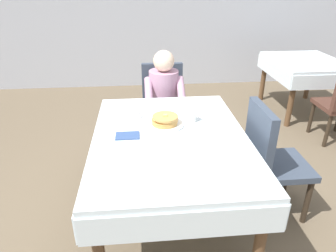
{
  "coord_description": "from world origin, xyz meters",
  "views": [
    {
      "loc": [
        -0.2,
        -1.93,
        1.77
      ],
      "look_at": [
        -0.01,
        0.05,
        0.79
      ],
      "focal_mm": 32.76,
      "sensor_mm": 36.0,
      "label": 1
    }
  ],
  "objects_px": {
    "plate_breakfast": "(165,124)",
    "background_table_far": "(305,69)",
    "spoon_near_edge": "(177,148)",
    "diner_person": "(164,95)",
    "cup_coffee": "(192,116)",
    "chair_right_side": "(269,155)",
    "syrup_pitcher": "(138,113)",
    "dining_table_main": "(170,146)",
    "breakfast_stack": "(165,120)",
    "chair_diner": "(163,102)",
    "fork_left_of_plate": "(140,127)",
    "knife_right_of_plate": "(190,125)"
  },
  "relations": [
    {
      "from": "diner_person",
      "to": "plate_breakfast",
      "type": "distance_m",
      "value": 0.86
    },
    {
      "from": "breakfast_stack",
      "to": "cup_coffee",
      "type": "relative_size",
      "value": 1.83
    },
    {
      "from": "diner_person",
      "to": "cup_coffee",
      "type": "distance_m",
      "value": 0.82
    },
    {
      "from": "background_table_far",
      "to": "breakfast_stack",
      "type": "bearing_deg",
      "value": -138.89
    },
    {
      "from": "chair_diner",
      "to": "diner_person",
      "type": "distance_m",
      "value": 0.21
    },
    {
      "from": "chair_right_side",
      "to": "spoon_near_edge",
      "type": "distance_m",
      "value": 0.79
    },
    {
      "from": "cup_coffee",
      "to": "syrup_pitcher",
      "type": "xyz_separation_m",
      "value": [
        -0.42,
        0.11,
        -0.01
      ]
    },
    {
      "from": "chair_diner",
      "to": "breakfast_stack",
      "type": "distance_m",
      "value": 1.04
    },
    {
      "from": "chair_right_side",
      "to": "fork_left_of_plate",
      "type": "relative_size",
      "value": 5.17
    },
    {
      "from": "chair_right_side",
      "to": "syrup_pitcher",
      "type": "height_order",
      "value": "chair_right_side"
    },
    {
      "from": "diner_person",
      "to": "breakfast_stack",
      "type": "relative_size",
      "value": 5.4
    },
    {
      "from": "dining_table_main",
      "to": "breakfast_stack",
      "type": "bearing_deg",
      "value": 97.4
    },
    {
      "from": "diner_person",
      "to": "breakfast_stack",
      "type": "distance_m",
      "value": 0.86
    },
    {
      "from": "cup_coffee",
      "to": "spoon_near_edge",
      "type": "relative_size",
      "value": 0.75
    },
    {
      "from": "spoon_near_edge",
      "to": "background_table_far",
      "type": "bearing_deg",
      "value": 60.83
    },
    {
      "from": "diner_person",
      "to": "fork_left_of_plate",
      "type": "distance_m",
      "value": 0.91
    },
    {
      "from": "fork_left_of_plate",
      "to": "spoon_near_edge",
      "type": "height_order",
      "value": "same"
    },
    {
      "from": "knife_right_of_plate",
      "to": "fork_left_of_plate",
      "type": "bearing_deg",
      "value": 88.44
    },
    {
      "from": "cup_coffee",
      "to": "chair_diner",
      "type": "bearing_deg",
      "value": 99.18
    },
    {
      "from": "spoon_near_edge",
      "to": "diner_person",
      "type": "bearing_deg",
      "value": 103.43
    },
    {
      "from": "cup_coffee",
      "to": "background_table_far",
      "type": "distance_m",
      "value": 2.56
    },
    {
      "from": "chair_right_side",
      "to": "knife_right_of_plate",
      "type": "bearing_deg",
      "value": -103.13
    },
    {
      "from": "dining_table_main",
      "to": "fork_left_of_plate",
      "type": "relative_size",
      "value": 8.47
    },
    {
      "from": "chair_diner",
      "to": "plate_breakfast",
      "type": "xyz_separation_m",
      "value": [
        -0.06,
        -1.01,
        0.22
      ]
    },
    {
      "from": "breakfast_stack",
      "to": "syrup_pitcher",
      "type": "relative_size",
      "value": 2.59
    },
    {
      "from": "dining_table_main",
      "to": "background_table_far",
      "type": "distance_m",
      "value": 2.85
    },
    {
      "from": "chair_diner",
      "to": "chair_right_side",
      "type": "relative_size",
      "value": 1.0
    },
    {
      "from": "chair_right_side",
      "to": "plate_breakfast",
      "type": "relative_size",
      "value": 3.32
    },
    {
      "from": "plate_breakfast",
      "to": "cup_coffee",
      "type": "xyz_separation_m",
      "value": [
        0.21,
        0.06,
        0.03
      ]
    },
    {
      "from": "syrup_pitcher",
      "to": "spoon_near_edge",
      "type": "xyz_separation_m",
      "value": [
        0.26,
        -0.51,
        -0.04
      ]
    },
    {
      "from": "background_table_far",
      "to": "diner_person",
      "type": "bearing_deg",
      "value": -154.54
    },
    {
      "from": "dining_table_main",
      "to": "diner_person",
      "type": "bearing_deg",
      "value": 87.71
    },
    {
      "from": "cup_coffee",
      "to": "plate_breakfast",
      "type": "bearing_deg",
      "value": -164.22
    },
    {
      "from": "breakfast_stack",
      "to": "cup_coffee",
      "type": "distance_m",
      "value": 0.22
    },
    {
      "from": "plate_breakfast",
      "to": "breakfast_stack",
      "type": "height_order",
      "value": "breakfast_stack"
    },
    {
      "from": "dining_table_main",
      "to": "knife_right_of_plate",
      "type": "relative_size",
      "value": 7.62
    },
    {
      "from": "plate_breakfast",
      "to": "background_table_far",
      "type": "height_order",
      "value": "plate_breakfast"
    },
    {
      "from": "chair_right_side",
      "to": "breakfast_stack",
      "type": "xyz_separation_m",
      "value": [
        -0.79,
        0.16,
        0.26
      ]
    },
    {
      "from": "cup_coffee",
      "to": "fork_left_of_plate",
      "type": "relative_size",
      "value": 0.63
    },
    {
      "from": "breakfast_stack",
      "to": "knife_right_of_plate",
      "type": "distance_m",
      "value": 0.2
    },
    {
      "from": "breakfast_stack",
      "to": "background_table_far",
      "type": "xyz_separation_m",
      "value": [
        2.08,
        1.81,
        -0.16
      ]
    },
    {
      "from": "chair_right_side",
      "to": "spoon_near_edge",
      "type": "relative_size",
      "value": 6.2
    },
    {
      "from": "diner_person",
      "to": "cup_coffee",
      "type": "relative_size",
      "value": 9.91
    },
    {
      "from": "chair_right_side",
      "to": "fork_left_of_plate",
      "type": "bearing_deg",
      "value": -98.13
    },
    {
      "from": "chair_diner",
      "to": "chair_right_side",
      "type": "bearing_deg",
      "value": 121.96
    },
    {
      "from": "plate_breakfast",
      "to": "breakfast_stack",
      "type": "relative_size",
      "value": 1.35
    },
    {
      "from": "dining_table_main",
      "to": "chair_right_side",
      "type": "height_order",
      "value": "chair_right_side"
    },
    {
      "from": "dining_table_main",
      "to": "syrup_pitcher",
      "type": "distance_m",
      "value": 0.42
    },
    {
      "from": "plate_breakfast",
      "to": "dining_table_main",
      "type": "bearing_deg",
      "value": -82.76
    },
    {
      "from": "breakfast_stack",
      "to": "background_table_far",
      "type": "height_order",
      "value": "breakfast_stack"
    }
  ]
}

